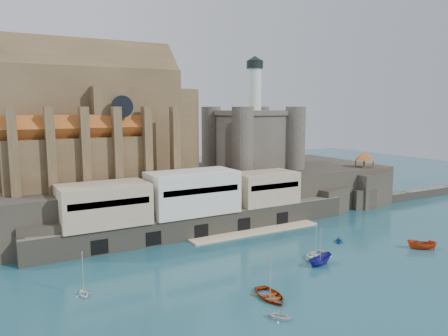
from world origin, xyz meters
TOP-DOWN VIEW (x-y plane):
  - ground at (0.00, 0.00)m, footprint 300.00×300.00m
  - promontory at (-0.19, 39.37)m, footprint 100.00×36.00m
  - quay at (-10.19, 23.07)m, footprint 70.00×12.00m
  - church at (-24.13, 41.85)m, footprint 47.00×25.93m
  - castle_keep at (16.08, 41.08)m, footprint 21.20×21.20m
  - rock_outcrop at (42.00, 25.84)m, footprint 14.50×10.50m
  - pavilion at (42.00, 26.00)m, footprint 6.40×6.40m
  - breakwater at (66.00, 24.00)m, footprint 40.00×3.00m
  - boat_0 at (-14.09, -9.37)m, footprint 4.64×1.82m
  - boat_1 at (-16.62, -14.82)m, footprint 3.13×2.94m
  - boat_2 at (0.54, -3.16)m, footprint 2.39×2.35m
  - boat_4 at (-36.06, 4.07)m, footprint 2.51×1.62m
  - boat_5 at (22.36, -6.28)m, footprint 2.80×2.79m
  - boat_6 at (2.38, 0.08)m, footprint 2.85×4.70m
  - boat_7 at (11.99, 4.30)m, footprint 2.73×2.61m

SIDE VIEW (x-z plane):
  - ground at x=0.00m, z-range 0.00..0.00m
  - breakwater at x=66.00m, z-range -1.20..1.20m
  - boat_0 at x=-14.09m, z-range -3.16..3.16m
  - boat_1 at x=-16.62m, z-range -1.56..1.56m
  - boat_2 at x=0.54m, z-range -2.62..2.62m
  - boat_4 at x=-36.06m, z-range -1.41..1.41m
  - boat_5 at x=22.36m, z-range -2.61..2.61m
  - boat_6 at x=2.38m, z-range -3.17..3.17m
  - boat_7 at x=11.99m, z-range -1.36..1.36m
  - rock_outcrop at x=42.00m, z-range -0.33..8.37m
  - promontory at x=-0.19m, z-range -0.08..9.92m
  - quay at x=-10.19m, z-range -0.46..12.59m
  - pavilion at x=42.00m, z-range 10.03..15.43m
  - castle_keep at x=16.08m, z-range 3.66..32.96m
  - church at x=-24.13m, z-range 6.88..37.38m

